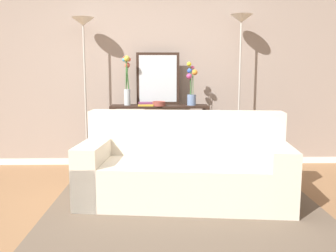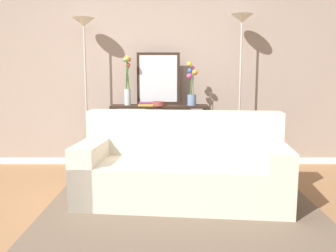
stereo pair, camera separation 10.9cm
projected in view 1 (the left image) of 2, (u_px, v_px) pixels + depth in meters
The scene contains 13 objects.
ground_plane at pixel (139, 225), 3.08m from camera, with size 16.00×16.00×0.02m, color #936B47.
back_wall at pixel (146, 54), 4.95m from camera, with size 12.00×0.15×3.07m.
area_rug at pixel (185, 204), 3.52m from camera, with size 2.58×1.96×0.01m.
couch at pixel (184, 169), 3.64m from camera, with size 2.10×1.06×0.88m.
console_table at pixel (160, 126), 4.74m from camera, with size 1.26×0.33×0.86m.
floor_lamp_left at pixel (84, 52), 4.58m from camera, with size 0.28×0.28×1.96m.
floor_lamp_right at pixel (241, 49), 4.62m from camera, with size 0.28×0.28×2.01m.
wall_mirror at pixel (158, 79), 4.78m from camera, with size 0.57×0.02×0.68m.
vase_tall_flowers at pixel (127, 79), 4.66m from camera, with size 0.11×0.14×0.63m.
vase_short_flowers at pixel (191, 88), 4.68m from camera, with size 0.14×0.12×0.56m.
fruit_bowl at pixel (159, 104), 4.60m from camera, with size 0.17×0.17×0.06m.
book_stack at pixel (146, 104), 4.61m from camera, with size 0.21×0.17×0.05m.
book_row_under_console at pixel (130, 165), 4.81m from camera, with size 0.24×0.18×0.13m.
Camera 1 is at (0.18, -2.93, 1.28)m, focal length 38.65 mm.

